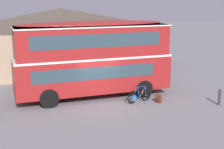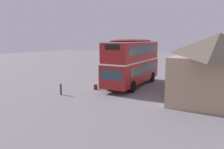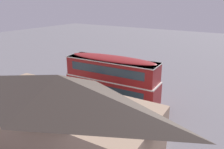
% 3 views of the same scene
% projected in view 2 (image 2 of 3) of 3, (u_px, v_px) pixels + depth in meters
% --- Properties ---
extents(ground_plane, '(120.00, 120.00, 0.00)m').
position_uv_depth(ground_plane, '(120.00, 84.00, 24.30)').
color(ground_plane, slate).
extents(double_decker_bus, '(9.75, 3.05, 4.79)m').
position_uv_depth(double_decker_bus, '(133.00, 60.00, 23.23)').
color(double_decker_bus, black).
rests_on(double_decker_bus, ground).
extents(touring_bicycle, '(1.69, 0.76, 1.03)m').
position_uv_depth(touring_bicycle, '(105.00, 84.00, 22.51)').
color(touring_bicycle, black).
rests_on(touring_bicycle, ground).
extents(backpack_on_ground, '(0.37, 0.40, 0.51)m').
position_uv_depth(backpack_on_ground, '(96.00, 87.00, 21.74)').
color(backpack_on_ground, '#592D19').
rests_on(backpack_on_ground, ground).
extents(water_bottle_blue_sports, '(0.08, 0.08, 0.23)m').
position_uv_depth(water_bottle_blue_sports, '(100.00, 87.00, 22.47)').
color(water_bottle_blue_sports, '#338CBF').
rests_on(water_bottle_blue_sports, ground).
extents(pub_building, '(14.26, 6.70, 5.31)m').
position_uv_depth(pub_building, '(218.00, 63.00, 20.01)').
color(pub_building, tan).
rests_on(pub_building, ground).
extents(kerb_bollard, '(0.16, 0.16, 0.97)m').
position_uv_depth(kerb_bollard, '(61.00, 89.00, 19.65)').
color(kerb_bollard, '#333338').
rests_on(kerb_bollard, ground).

